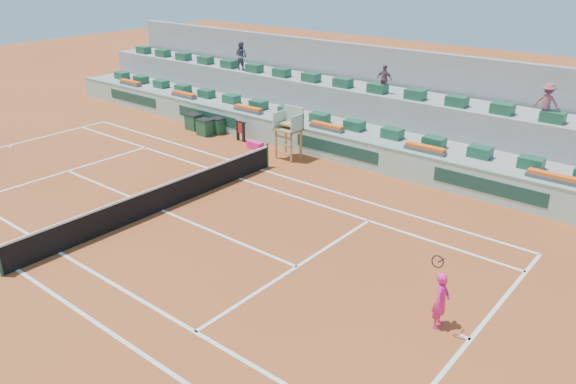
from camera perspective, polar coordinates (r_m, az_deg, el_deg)
name	(u,v)px	position (r m, az deg, el deg)	size (l,w,h in m)	color
ground	(162,210)	(21.31, -12.69, -1.83)	(90.00, 90.00, 0.00)	#92401C
seating_tier_lower	(330,130)	(28.40, 4.29, 6.32)	(36.00, 4.00, 1.20)	#999996
seating_tier_upper	(348,110)	(29.48, 6.15, 8.30)	(36.00, 2.40, 2.60)	#999996
stadium_back_wall	(366,87)	(30.59, 7.91, 10.49)	(36.00, 0.40, 4.40)	#999996
player_bag	(255,145)	(27.33, -3.35, 4.76)	(0.84, 0.37, 0.37)	#FD2182
spectator_left	(241,56)	(32.90, -4.80, 13.63)	(0.77, 0.60, 1.58)	#4C4C59
spectator_mid	(385,79)	(27.42, 9.78, 11.24)	(0.80, 0.33, 1.37)	#6D4857
spectator_right	(547,102)	(24.58, 24.82, 8.27)	(0.99, 0.57, 1.53)	#8F4758
court_lines	(162,210)	(21.31, -12.69, -1.82)	(23.89, 11.09, 0.01)	white
tennis_net	(161,197)	(21.10, -12.81, -0.53)	(0.10, 11.97, 1.10)	black
advertising_hoarding	(303,140)	(26.68, 1.58, 5.34)	(36.00, 0.34, 1.26)	#9BC3B0
umpire_chair	(290,126)	(25.67, 0.18, 6.75)	(1.10, 0.90, 2.40)	#A0783D
seat_row_lower	(320,118)	(27.46, 3.24, 7.54)	(32.90, 0.60, 0.44)	#1A4E33
seat_row_upper	(343,83)	(28.64, 5.60, 11.01)	(32.90, 0.60, 0.44)	#1A4E33
flower_planters	(285,118)	(27.76, -0.26, 7.57)	(26.80, 0.36, 0.28)	#4F4F4F
drink_cooler_a	(217,126)	(29.89, -7.19, 6.71)	(0.67, 0.58, 0.84)	#17462A
drink_cooler_b	(205,127)	(29.71, -8.45, 6.54)	(0.76, 0.66, 0.84)	#17462A
drink_cooler_c	(194,122)	(30.80, -9.56, 7.06)	(0.80, 0.69, 0.84)	#17462A
towel_rack	(241,129)	(28.45, -4.85, 6.35)	(0.69, 0.11, 1.03)	black
tennis_player	(441,300)	(14.82, 15.29, -10.52)	(0.44, 0.87, 2.28)	#FD2182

